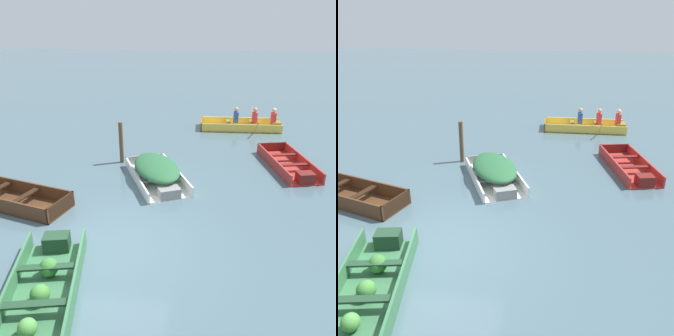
% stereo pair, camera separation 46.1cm
% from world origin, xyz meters
% --- Properties ---
extents(ground_plane, '(80.00, 80.00, 0.00)m').
position_xyz_m(ground_plane, '(0.00, 0.00, 0.00)').
color(ground_plane, '#47606B').
extents(dinghy_green_foreground, '(1.73, 3.26, 0.39)m').
position_xyz_m(dinghy_green_foreground, '(-0.70, -1.45, 0.15)').
color(dinghy_green_foreground, '#387047').
rests_on(dinghy_green_foreground, ground).
extents(skiff_white_near_moored, '(2.24, 2.96, 0.62)m').
position_xyz_m(skiff_white_near_moored, '(0.65, 3.36, 0.35)').
color(skiff_white_near_moored, white).
rests_on(skiff_white_near_moored, ground).
extents(skiff_red_mid_moored, '(1.61, 2.94, 0.34)m').
position_xyz_m(skiff_red_mid_moored, '(4.62, 4.68, 0.12)').
color(skiff_red_mid_moored, '#AD2D28').
rests_on(skiff_red_mid_moored, ground).
extents(skiff_dark_varnish_far_moored, '(3.30, 1.87, 0.40)m').
position_xyz_m(skiff_dark_varnish_far_moored, '(-3.02, 1.68, 0.14)').
color(skiff_dark_varnish_far_moored, '#4C2D19').
rests_on(skiff_dark_varnish_far_moored, ground).
extents(rowboat_yellow_with_crew, '(3.27, 2.34, 0.91)m').
position_xyz_m(rowboat_yellow_with_crew, '(3.62, 8.78, 0.20)').
color(rowboat_yellow_with_crew, '#E5BC47').
rests_on(rowboat_yellow_with_crew, ground).
extents(mooring_post, '(0.13, 0.13, 1.34)m').
position_xyz_m(mooring_post, '(-0.67, 4.67, 0.67)').
color(mooring_post, brown).
rests_on(mooring_post, ground).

